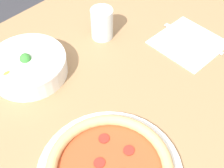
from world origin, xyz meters
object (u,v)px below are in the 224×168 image
at_px(knife, 195,40).
at_px(glass, 102,23).
at_px(bowl, 28,65).
at_px(fork, 184,47).

height_order(knife, glass, glass).
distance_m(bowl, fork, 0.47).
relative_size(fork, glass, 1.72).
relative_size(bowl, fork, 1.27).
distance_m(knife, glass, 0.30).
bearing_deg(glass, bowl, 172.90).
bearing_deg(knife, glass, 37.75).
distance_m(bowl, knife, 0.52).
bearing_deg(knife, fork, 80.40).
bearing_deg(fork, bowl, 55.78).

